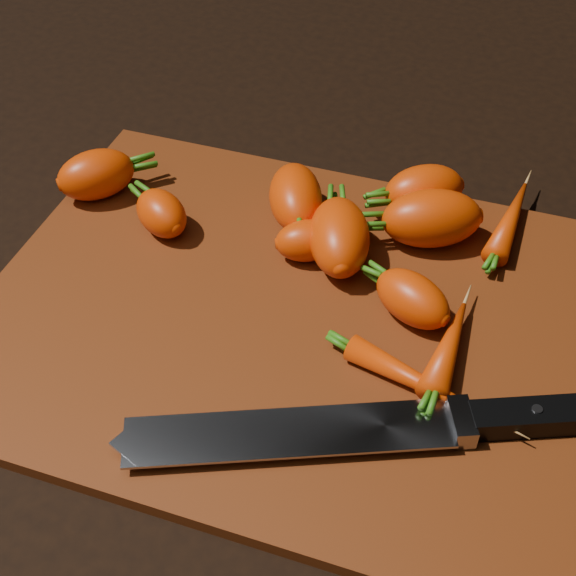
% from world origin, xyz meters
% --- Properties ---
extents(ground, '(2.00, 2.00, 0.01)m').
position_xyz_m(ground, '(0.00, 0.00, -0.01)').
color(ground, black).
extents(cutting_board, '(0.50, 0.40, 0.01)m').
position_xyz_m(cutting_board, '(0.00, 0.00, 0.01)').
color(cutting_board, '#4C210D').
rests_on(cutting_board, ground).
extents(carrot_0, '(0.09, 0.09, 0.05)m').
position_xyz_m(carrot_0, '(-0.22, 0.09, 0.04)').
color(carrot_0, '#E23E08').
rests_on(carrot_0, cutting_board).
extents(carrot_1, '(0.07, 0.07, 0.04)m').
position_xyz_m(carrot_1, '(-0.14, 0.06, 0.03)').
color(carrot_1, '#E23E08').
rests_on(carrot_1, cutting_board).
extents(carrot_2, '(0.08, 0.10, 0.05)m').
position_xyz_m(carrot_2, '(-0.03, 0.12, 0.04)').
color(carrot_2, '#E23E08').
rests_on(carrot_2, cutting_board).
extents(carrot_3, '(0.08, 0.10, 0.05)m').
position_xyz_m(carrot_3, '(0.02, 0.08, 0.04)').
color(carrot_3, '#E23E08').
rests_on(carrot_3, cutting_board).
extents(carrot_4, '(0.09, 0.08, 0.05)m').
position_xyz_m(carrot_4, '(0.08, 0.17, 0.04)').
color(carrot_4, '#E23E08').
rests_on(carrot_4, cutting_board).
extents(carrot_5, '(0.07, 0.06, 0.04)m').
position_xyz_m(carrot_5, '(-0.00, 0.07, 0.03)').
color(carrot_5, '#E23E08').
rests_on(carrot_5, cutting_board).
extents(carrot_6, '(0.08, 0.07, 0.04)m').
position_xyz_m(carrot_6, '(0.10, 0.03, 0.03)').
color(carrot_6, '#E23E08').
rests_on(carrot_6, cutting_board).
extents(carrot_7, '(0.04, 0.12, 0.02)m').
position_xyz_m(carrot_7, '(0.16, 0.17, 0.02)').
color(carrot_7, '#E23E08').
rests_on(carrot_7, cutting_board).
extents(carrot_8, '(0.12, 0.06, 0.02)m').
position_xyz_m(carrot_8, '(0.12, -0.05, 0.02)').
color(carrot_8, '#E23E08').
rests_on(carrot_8, cutting_board).
extents(carrot_9, '(0.03, 0.10, 0.03)m').
position_xyz_m(carrot_9, '(0.14, -0.01, 0.02)').
color(carrot_9, '#E23E08').
rests_on(carrot_9, cutting_board).
extents(carrot_10, '(0.10, 0.08, 0.05)m').
position_xyz_m(carrot_10, '(0.10, 0.13, 0.04)').
color(carrot_10, '#E23E08').
rests_on(carrot_10, cutting_board).
extents(knife, '(0.36, 0.18, 0.02)m').
position_xyz_m(knife, '(0.07, -0.11, 0.02)').
color(knife, gray).
rests_on(knife, cutting_board).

